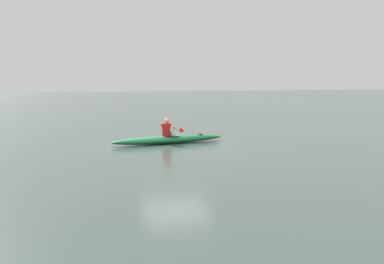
% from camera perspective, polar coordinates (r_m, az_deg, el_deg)
% --- Properties ---
extents(ground_plane, '(160.00, 160.00, 0.00)m').
position_cam_1_polar(ground_plane, '(16.89, -2.09, -2.19)').
color(ground_plane, '#384742').
extents(kayak, '(4.87, 1.18, 0.31)m').
position_cam_1_polar(kayak, '(18.41, -2.97, -0.95)').
color(kayak, '#19723F').
rests_on(kayak, ground).
extents(kayaker, '(0.54, 2.44, 0.72)m').
position_cam_1_polar(kayaker, '(18.34, -3.14, 0.45)').
color(kayaker, red).
rests_on(kayaker, kayak).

